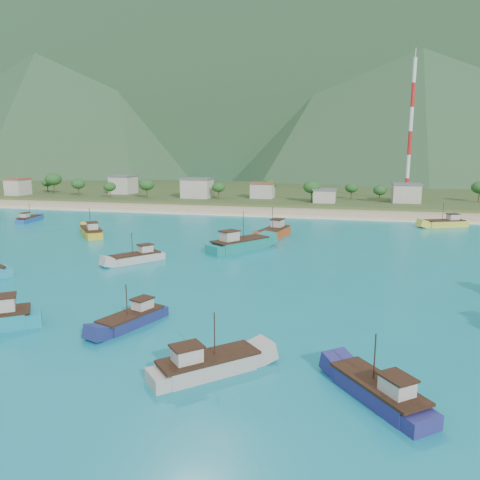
% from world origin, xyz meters
% --- Properties ---
extents(ground, '(600.00, 600.00, 0.00)m').
position_xyz_m(ground, '(0.00, 0.00, 0.00)').
color(ground, '#0D7E95').
rests_on(ground, ground).
extents(beach, '(400.00, 18.00, 1.20)m').
position_xyz_m(beach, '(0.00, 79.00, 0.00)').
color(beach, beige).
rests_on(beach, ground).
extents(land, '(400.00, 110.00, 2.40)m').
position_xyz_m(land, '(0.00, 140.00, 0.00)').
color(land, '#385123').
rests_on(land, ground).
extents(surf_line, '(400.00, 2.50, 0.08)m').
position_xyz_m(surf_line, '(0.00, 69.50, 0.00)').
color(surf_line, white).
rests_on(surf_line, ground).
extents(mountains, '(1520.00, 440.00, 260.00)m').
position_xyz_m(mountains, '(-18.31, 403.81, 106.83)').
color(mountains, slate).
rests_on(mountains, ground).
extents(village, '(213.80, 27.41, 7.20)m').
position_xyz_m(village, '(6.56, 101.33, 4.65)').
color(village, beige).
rests_on(village, ground).
extents(vegetation, '(276.20, 25.62, 8.75)m').
position_xyz_m(vegetation, '(-1.56, 103.20, 5.16)').
color(vegetation, '#235623').
rests_on(vegetation, ground).
extents(radio_tower, '(1.20, 1.20, 46.96)m').
position_xyz_m(radio_tower, '(44.82, 108.00, 25.08)').
color(radio_tower, red).
rests_on(radio_tower, ground).
extents(boat_1, '(5.44, 9.16, 5.20)m').
position_xyz_m(boat_1, '(4.41, -17.59, 0.55)').
color(boat_1, navy).
rests_on(boat_1, ground).
extents(boat_9, '(7.94, 9.25, 5.60)m').
position_xyz_m(boat_9, '(-8.35, 9.60, 0.62)').
color(boat_9, '#B9B1A7').
rests_on(boat_9, ground).
extents(boat_12, '(3.76, 9.11, 5.22)m').
position_xyz_m(boat_12, '(-57.01, 44.82, 0.56)').
color(boat_12, '#2353A1').
rests_on(boat_12, ground).
extents(boat_13, '(11.20, 7.14, 6.39)m').
position_xyz_m(boat_13, '(49.82, 62.09, 0.77)').
color(boat_13, yellow).
rests_on(boat_13, ground).
extents(boat_14, '(9.72, 10.73, 6.62)m').
position_xyz_m(boat_14, '(-29.25, 29.79, 0.81)').
color(boat_14, gold).
rests_on(boat_14, ground).
extents(boat_17, '(8.13, 9.15, 5.61)m').
position_xyz_m(boat_17, '(30.05, -27.69, 0.63)').
color(boat_17, navy).
rests_on(boat_17, ground).
extents(boat_19, '(10.81, 13.15, 7.85)m').
position_xyz_m(boat_19, '(6.52, 22.84, 1.03)').
color(boat_19, '#147C72').
rests_on(boat_19, ground).
extents(boat_22, '(5.99, 12.98, 7.39)m').
position_xyz_m(boat_22, '(10.71, 37.60, 0.95)').
color(boat_22, '#B3471C').
rests_on(boat_22, ground).
extents(boat_24, '(9.16, 8.92, 5.83)m').
position_xyz_m(boat_24, '(15.88, -26.58, 0.67)').
color(boat_24, '#ABA59C').
rests_on(boat_24, ground).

